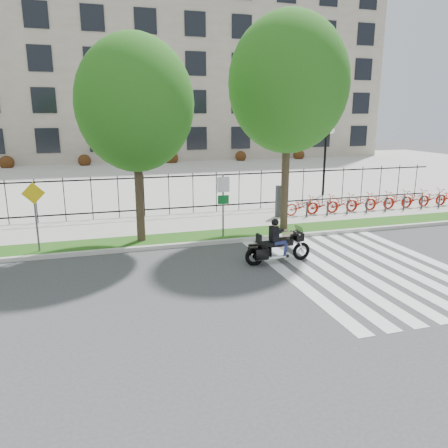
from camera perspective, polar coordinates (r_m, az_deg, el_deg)
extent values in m
plane|color=#3E3E41|center=(13.05, -0.12, -7.88)|extent=(120.00, 120.00, 0.00)
cube|color=beige|center=(16.78, -4.14, -2.63)|extent=(60.00, 0.20, 0.15)
cube|color=#1B4E13|center=(17.58, -4.75, -1.87)|extent=(60.00, 1.50, 0.15)
cube|color=#AEACA3|center=(19.95, -6.26, 0.01)|extent=(60.00, 3.50, 0.15)
cube|color=#AEACA3|center=(37.09, -11.32, 6.24)|extent=(80.00, 34.00, 0.10)
cube|color=gray|center=(56.95, -13.96, 18.74)|extent=(60.00, 20.00, 20.00)
cylinder|color=black|center=(27.33, 12.98, 7.60)|extent=(0.14, 0.14, 4.00)
cylinder|color=black|center=(27.20, 13.21, 11.58)|extent=(0.06, 0.70, 0.70)
sphere|color=white|center=(27.02, 12.56, 11.81)|extent=(0.36, 0.36, 0.36)
sphere|color=white|center=(27.37, 13.87, 11.77)|extent=(0.36, 0.36, 0.36)
cylinder|color=#3A281F|center=(16.87, -11.01, 4.21)|extent=(0.32, 0.32, 3.85)
ellipsoid|color=#1C5C15|center=(16.65, -11.54, 15.15)|extent=(4.28, 4.28, 4.92)
cylinder|color=#3A281F|center=(18.40, 8.00, 6.18)|extent=(0.32, 0.32, 4.52)
ellipsoid|color=#1C5C15|center=(18.28, 8.41, 17.72)|extent=(4.78, 4.78, 5.49)
cube|color=#2D2D33|center=(20.99, 7.28, 2.98)|extent=(0.35, 0.25, 1.50)
imported|color=#A5180A|center=(21.56, 10.18, 2.38)|extent=(1.76, 0.61, 0.92)
cylinder|color=#2D2D33|center=(21.15, 10.77, 1.82)|extent=(0.08, 0.08, 0.70)
imported|color=#A5180A|center=(22.07, 12.73, 2.52)|extent=(1.76, 0.61, 0.92)
cylinder|color=#2D2D33|center=(21.67, 13.36, 1.98)|extent=(0.08, 0.08, 0.70)
imported|color=#A5180A|center=(22.63, 15.16, 2.65)|extent=(1.76, 0.61, 0.92)
cylinder|color=#2D2D33|center=(22.23, 15.82, 2.12)|extent=(0.08, 0.08, 0.70)
imported|color=#A5180A|center=(23.22, 17.48, 2.77)|extent=(1.76, 0.61, 0.92)
cylinder|color=#2D2D33|center=(22.84, 18.15, 2.26)|extent=(0.08, 0.08, 0.70)
imported|color=#A5180A|center=(23.85, 19.67, 2.88)|extent=(1.76, 0.61, 0.92)
cylinder|color=#2D2D33|center=(23.48, 20.36, 2.38)|extent=(0.08, 0.08, 0.70)
imported|color=#A5180A|center=(24.52, 21.75, 2.98)|extent=(1.76, 0.61, 0.92)
cylinder|color=#2D2D33|center=(24.15, 22.45, 2.50)|extent=(0.08, 0.08, 0.70)
imported|color=#A5180A|center=(25.21, 23.72, 3.08)|extent=(1.76, 0.61, 0.92)
cylinder|color=#2D2D33|center=(24.86, 24.43, 2.60)|extent=(0.08, 0.08, 0.70)
imported|color=#A5180A|center=(25.93, 25.58, 3.16)|extent=(1.76, 0.61, 0.92)
cylinder|color=#2D2D33|center=(25.59, 26.29, 2.70)|extent=(0.08, 0.08, 0.70)
cylinder|color=#59595B|center=(17.27, -0.13, 2.41)|extent=(0.07, 0.07, 2.50)
cube|color=white|center=(17.08, -0.09, 5.18)|extent=(0.50, 0.03, 0.60)
cube|color=#0C6626|center=(17.18, -0.09, 3.20)|extent=(0.45, 0.03, 0.35)
cylinder|color=#59595B|center=(16.71, -23.33, 0.69)|extent=(0.07, 0.07, 2.40)
cube|color=yellow|center=(16.50, -23.65, 3.70)|extent=(0.78, 0.03, 0.78)
torus|color=black|center=(15.33, 10.06, -3.51)|extent=(0.64, 0.14, 0.63)
torus|color=black|center=(14.59, 4.02, -4.22)|extent=(0.68, 0.16, 0.67)
cube|color=black|center=(15.09, 9.54, -1.55)|extent=(0.29, 0.52, 0.28)
cube|color=#26262B|center=(15.06, 9.79, -0.75)|extent=(0.15, 0.46, 0.28)
cube|color=silver|center=(14.89, 6.97, -3.51)|extent=(0.56, 0.33, 0.37)
cube|color=black|center=(14.92, 7.96, -2.29)|extent=(0.52, 0.33, 0.24)
cube|color=black|center=(14.68, 5.87, -2.58)|extent=(0.65, 0.35, 0.13)
cube|color=black|center=(14.47, 4.56, -1.95)|extent=(0.10, 0.32, 0.31)
cube|color=black|center=(14.36, 4.96, -3.92)|extent=(0.46, 0.16, 0.37)
cube|color=black|center=(14.84, 4.11, -3.31)|extent=(0.46, 0.16, 0.37)
cube|color=black|center=(14.66, 6.55, -1.27)|extent=(0.23, 0.38, 0.48)
sphere|color=tan|center=(14.58, 6.69, 0.07)|extent=(0.21, 0.21, 0.21)
sphere|color=black|center=(14.58, 6.69, 0.21)|extent=(0.25, 0.25, 0.25)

